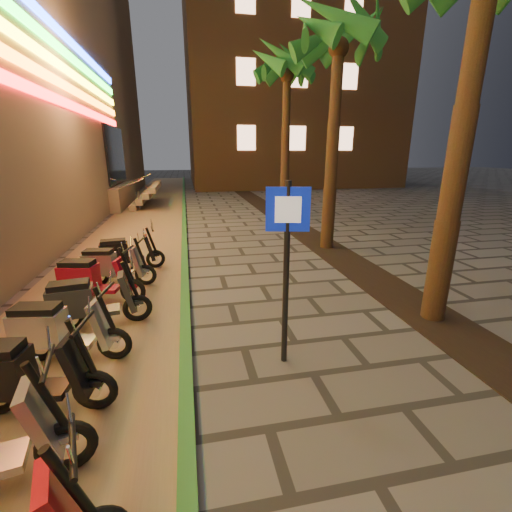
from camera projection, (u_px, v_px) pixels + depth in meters
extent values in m
plane|color=#474442|center=(269.00, 429.00, 3.80)|extent=(120.00, 120.00, 0.00)
cube|color=#8C7251|center=(138.00, 235.00, 12.68)|extent=(3.40, 60.00, 0.01)
cube|color=#296E29|center=(184.00, 232.00, 12.99)|extent=(0.18, 60.00, 0.10)
cube|color=black|center=(356.00, 266.00, 9.17)|extent=(1.20, 40.00, 0.02)
cube|color=black|center=(116.00, 155.00, 19.01)|extent=(0.08, 5.00, 3.00)
cube|color=gray|center=(82.00, 196.00, 19.26)|extent=(5.00, 6.00, 1.20)
cube|color=#FF1414|center=(2.00, 76.00, 7.27)|extent=(0.06, 26.00, 0.28)
cube|color=gray|center=(138.00, 202.00, 19.96)|extent=(0.35, 5.00, 0.30)
cube|color=gray|center=(144.00, 197.00, 19.94)|extent=(0.35, 5.00, 0.30)
cube|color=gray|center=(150.00, 192.00, 19.92)|extent=(0.35, 5.00, 0.30)
cube|color=gray|center=(156.00, 186.00, 19.90)|extent=(0.35, 5.00, 0.30)
cylinder|color=silver|center=(123.00, 187.00, 17.69)|extent=(2.09, 0.06, 0.81)
cylinder|color=silver|center=(134.00, 181.00, 21.44)|extent=(2.09, 0.06, 0.81)
cube|color=brown|center=(284.00, 46.00, 31.89)|extent=(18.00, 16.00, 25.00)
cube|color=#FFBB8C|center=(246.00, 138.00, 25.88)|extent=(1.40, 0.06, 1.80)
cube|color=#FFBB8C|center=(297.00, 138.00, 26.64)|extent=(1.40, 0.06, 1.80)
cube|color=#FFBB8C|center=(345.00, 139.00, 27.41)|extent=(1.40, 0.06, 1.80)
cube|color=#FFBB8C|center=(246.00, 72.00, 24.57)|extent=(1.40, 0.06, 1.80)
cube|color=#FFBB8C|center=(299.00, 74.00, 25.34)|extent=(1.40, 0.06, 1.80)
cube|color=#FFBB8C|center=(349.00, 76.00, 26.10)|extent=(1.40, 0.06, 1.80)
cube|color=#FFBB8C|center=(301.00, 3.00, 24.03)|extent=(1.40, 0.06, 1.80)
cube|color=#FFBB8C|center=(354.00, 8.00, 24.79)|extent=(1.40, 0.06, 1.80)
cylinder|color=#472D19|center=(457.00, 166.00, 5.57)|extent=(0.40, 0.40, 5.45)
cylinder|color=#472D19|center=(332.00, 156.00, 10.22)|extent=(0.40, 0.40, 5.70)
sphere|color=#472D19|center=(339.00, 48.00, 9.40)|extent=(0.56, 0.56, 0.56)
cone|color=#1A5019|center=(370.00, 31.00, 9.43)|extent=(0.60, 1.93, 1.52)
cone|color=#1A5019|center=(353.00, 37.00, 9.93)|extent=(1.70, 1.86, 1.52)
cone|color=#1A5019|center=(332.00, 39.00, 10.11)|extent=(2.00, 0.93, 1.52)
cone|color=#1A5019|center=(314.00, 37.00, 9.90)|extent=(1.97, 1.48, 1.52)
cone|color=#1A5019|center=(307.00, 30.00, 9.39)|extent=(1.22, 2.02, 1.52)
cone|color=#1A5019|center=(315.00, 23.00, 8.82)|extent=(1.22, 2.02, 1.52)
cone|color=#1A5019|center=(337.00, 17.00, 8.46)|extent=(1.97, 1.48, 1.52)
cone|color=#1A5019|center=(361.00, 17.00, 8.48)|extent=(2.00, 0.93, 1.52)
cone|color=#1A5019|center=(374.00, 23.00, 8.86)|extent=(1.70, 1.86, 1.52)
cylinder|color=#472D19|center=(285.00, 152.00, 14.88)|extent=(0.40, 0.40, 5.95)
sphere|color=#472D19|center=(287.00, 76.00, 14.01)|extent=(0.56, 0.56, 0.56)
cone|color=#1A5019|center=(308.00, 65.00, 14.05)|extent=(0.60, 1.93, 1.52)
cone|color=#1A5019|center=(299.00, 68.00, 14.54)|extent=(1.70, 1.86, 1.52)
cone|color=#1A5019|center=(285.00, 69.00, 14.73)|extent=(2.00, 0.93, 1.52)
cone|color=#1A5019|center=(272.00, 67.00, 14.51)|extent=(1.97, 1.48, 1.52)
cone|color=#1A5019|center=(266.00, 64.00, 14.00)|extent=(1.22, 2.02, 1.52)
cone|color=#1A5019|center=(269.00, 61.00, 13.44)|extent=(1.22, 2.02, 1.52)
cone|color=#1A5019|center=(282.00, 58.00, 13.08)|extent=(1.97, 1.48, 1.52)
cone|color=#1A5019|center=(298.00, 58.00, 13.09)|extent=(2.00, 0.93, 1.52)
cone|color=#1A5019|center=(308.00, 61.00, 13.48)|extent=(1.70, 1.86, 1.52)
cylinder|color=black|center=(286.00, 277.00, 4.68)|extent=(0.08, 0.08, 2.61)
cube|color=#0D20B3|center=(288.00, 209.00, 4.39)|extent=(0.57, 0.16, 0.57)
cube|color=white|center=(288.00, 210.00, 4.36)|extent=(0.33, 0.09, 0.33)
cylinder|color=black|center=(72.00, 486.00, 2.28)|extent=(0.29, 0.15, 0.75)
cylinder|color=black|center=(73.00, 444.00, 2.21)|extent=(0.21, 0.57, 0.04)
torus|color=black|center=(67.00, 446.00, 3.24)|extent=(0.56, 0.21, 0.55)
cylinder|color=silver|center=(67.00, 446.00, 3.24)|extent=(0.17, 0.13, 0.15)
cube|color=#AEADB5|center=(42.00, 420.00, 3.08)|extent=(0.36, 0.47, 0.75)
cylinder|color=black|center=(47.00, 398.00, 3.05)|extent=(0.30, 0.13, 0.79)
cylinder|color=black|center=(47.00, 363.00, 2.97)|extent=(0.16, 0.61, 0.05)
cube|color=#AEADB5|center=(65.00, 435.00, 3.20)|extent=(0.26, 0.19, 0.06)
torus|color=black|center=(95.00, 390.00, 4.03)|extent=(0.54, 0.16, 0.53)
cylinder|color=silver|center=(95.00, 390.00, 4.03)|extent=(0.15, 0.12, 0.14)
cube|color=black|center=(44.00, 390.00, 3.97)|extent=(0.60, 0.41, 0.08)
cube|color=black|center=(78.00, 365.00, 3.92)|extent=(0.32, 0.44, 0.71)
cylinder|color=black|center=(82.00, 349.00, 3.86)|extent=(0.28, 0.10, 0.75)
cylinder|color=black|center=(83.00, 323.00, 3.77)|extent=(0.12, 0.59, 0.04)
cube|color=black|center=(94.00, 381.00, 3.99)|extent=(0.24, 0.17, 0.06)
torus|color=black|center=(37.00, 345.00, 4.97)|extent=(0.52, 0.18, 0.51)
cylinder|color=silver|center=(37.00, 345.00, 4.97)|extent=(0.15, 0.12, 0.14)
torus|color=black|center=(115.00, 343.00, 5.02)|extent=(0.52, 0.18, 0.51)
cylinder|color=silver|center=(115.00, 343.00, 5.02)|extent=(0.15, 0.12, 0.14)
cube|color=silver|center=(75.00, 342.00, 4.98)|extent=(0.59, 0.41, 0.08)
cube|color=silver|center=(39.00, 328.00, 4.89)|extent=(0.74, 0.48, 0.49)
cube|color=black|center=(36.00, 309.00, 4.80)|extent=(0.65, 0.41, 0.12)
cube|color=silver|center=(102.00, 323.00, 4.91)|extent=(0.32, 0.43, 0.69)
cylinder|color=black|center=(105.00, 311.00, 4.86)|extent=(0.28, 0.11, 0.73)
cylinder|color=black|center=(106.00, 290.00, 4.77)|extent=(0.13, 0.57, 0.04)
cube|color=silver|center=(114.00, 336.00, 4.98)|extent=(0.24, 0.17, 0.06)
torus|color=black|center=(69.00, 318.00, 5.80)|extent=(0.52, 0.17, 0.52)
cylinder|color=silver|center=(69.00, 318.00, 5.80)|extent=(0.15, 0.12, 0.14)
torus|color=black|center=(138.00, 308.00, 6.16)|extent=(0.52, 0.17, 0.52)
cylinder|color=silver|center=(138.00, 308.00, 6.16)|extent=(0.15, 0.12, 0.14)
cube|color=#27292C|center=(103.00, 311.00, 5.96)|extent=(0.59, 0.41, 0.08)
cube|color=#27292C|center=(71.00, 302.00, 5.74)|extent=(0.74, 0.47, 0.50)
cube|color=black|center=(69.00, 286.00, 5.65)|extent=(0.65, 0.40, 0.12)
cube|color=#27292C|center=(127.00, 292.00, 6.02)|extent=(0.32, 0.43, 0.70)
cylinder|color=black|center=(130.00, 281.00, 5.98)|extent=(0.28, 0.11, 0.73)
cylinder|color=black|center=(131.00, 263.00, 5.90)|extent=(0.13, 0.57, 0.04)
cube|color=#27292C|center=(137.00, 302.00, 6.12)|extent=(0.24, 0.17, 0.06)
torus|color=black|center=(77.00, 291.00, 6.92)|extent=(0.53, 0.20, 0.52)
cylinder|color=silver|center=(77.00, 291.00, 6.92)|extent=(0.16, 0.13, 0.14)
torus|color=black|center=(133.00, 291.00, 6.91)|extent=(0.53, 0.20, 0.52)
cylinder|color=silver|center=(133.00, 291.00, 6.91)|extent=(0.16, 0.13, 0.14)
cube|color=maroon|center=(104.00, 289.00, 6.90)|extent=(0.61, 0.45, 0.08)
cube|color=maroon|center=(79.00, 277.00, 6.83)|extent=(0.77, 0.51, 0.50)
cube|color=black|center=(77.00, 263.00, 6.75)|extent=(0.67, 0.44, 0.12)
cube|color=maroon|center=(124.00, 275.00, 6.82)|extent=(0.34, 0.45, 0.71)
cylinder|color=black|center=(127.00, 265.00, 6.76)|extent=(0.28, 0.12, 0.74)
cylinder|color=black|center=(127.00, 250.00, 6.66)|extent=(0.16, 0.58, 0.04)
cube|color=maroon|center=(132.00, 285.00, 6.88)|extent=(0.24, 0.18, 0.06)
torus|color=black|center=(98.00, 276.00, 7.80)|extent=(0.51, 0.17, 0.50)
cylinder|color=silver|center=(98.00, 276.00, 7.80)|extent=(0.15, 0.11, 0.13)
torus|color=black|center=(146.00, 275.00, 7.86)|extent=(0.51, 0.17, 0.50)
cylinder|color=silver|center=(146.00, 275.00, 7.86)|extent=(0.15, 0.11, 0.13)
cube|color=#9C9BA2|center=(121.00, 274.00, 7.82)|extent=(0.57, 0.40, 0.08)
cube|color=#9C9BA2|center=(100.00, 264.00, 7.73)|extent=(0.72, 0.46, 0.48)
cube|color=black|center=(98.00, 252.00, 7.65)|extent=(0.63, 0.39, 0.12)
cube|color=#9C9BA2|center=(138.00, 261.00, 7.76)|extent=(0.31, 0.42, 0.68)
cylinder|color=black|center=(141.00, 253.00, 7.71)|extent=(0.27, 0.11, 0.71)
cylinder|color=black|center=(141.00, 240.00, 7.62)|extent=(0.12, 0.56, 0.04)
cube|color=#9C9BA2|center=(145.00, 270.00, 7.83)|extent=(0.23, 0.16, 0.06)
torus|color=black|center=(112.00, 263.00, 8.69)|extent=(0.50, 0.17, 0.49)
cylinder|color=silver|center=(112.00, 263.00, 8.69)|extent=(0.15, 0.11, 0.13)
torus|color=black|center=(156.00, 259.00, 9.04)|extent=(0.50, 0.17, 0.49)
cylinder|color=silver|center=(156.00, 259.00, 9.04)|extent=(0.15, 0.11, 0.13)
cube|color=black|center=(134.00, 260.00, 8.85)|extent=(0.56, 0.40, 0.08)
cube|color=black|center=(114.00, 252.00, 8.64)|extent=(0.71, 0.45, 0.47)
cube|color=black|center=(113.00, 242.00, 8.56)|extent=(0.63, 0.39, 0.11)
cube|color=black|center=(149.00, 248.00, 8.91)|extent=(0.31, 0.41, 0.67)
cylinder|color=black|center=(151.00, 240.00, 8.87)|extent=(0.27, 0.10, 0.70)
cylinder|color=black|center=(152.00, 229.00, 8.80)|extent=(0.12, 0.55, 0.04)
cube|color=black|center=(155.00, 255.00, 9.01)|extent=(0.23, 0.16, 0.06)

